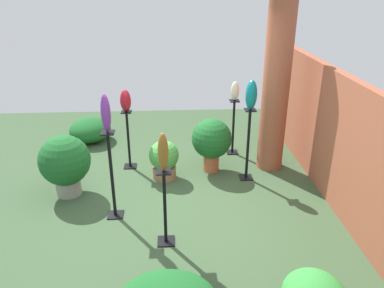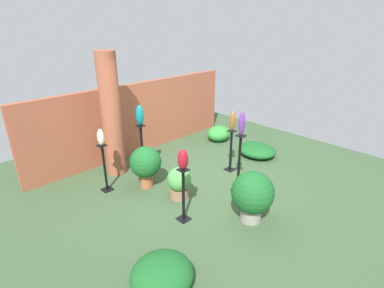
{
  "view_description": "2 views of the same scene",
  "coord_description": "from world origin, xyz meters",
  "px_view_note": "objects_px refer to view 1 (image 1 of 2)",
  "views": [
    {
      "loc": [
        4.44,
        0.09,
        2.81
      ],
      "look_at": [
        0.09,
        0.34,
        0.91
      ],
      "focal_mm": 35.0,
      "sensor_mm": 36.0,
      "label": 1
    },
    {
      "loc": [
        -3.94,
        -3.71,
        3.16
      ],
      "look_at": [
        -0.15,
        0.18,
        0.87
      ],
      "focal_mm": 28.0,
      "sensor_mm": 36.0,
      "label": 2
    }
  ],
  "objects_px": {
    "art_vase_ivory": "(235,91)",
    "art_vase_violet": "(106,113)",
    "art_vase_teal": "(251,95)",
    "potted_plant_near_pillar": "(65,162)",
    "pedestal_bronze": "(165,211)",
    "art_vase_ruby": "(126,101)",
    "brick_pillar": "(276,89)",
    "pedestal_ruby": "(129,143)",
    "art_vase_bronze": "(163,152)",
    "potted_plant_front_left": "(212,140)",
    "pedestal_violet": "(112,179)",
    "potted_plant_front_right": "(164,159)",
    "pedestal_ivory": "(233,130)",
    "pedestal_teal": "(248,148)"
  },
  "relations": [
    {
      "from": "art_vase_ruby",
      "to": "pedestal_teal",
      "type": "bearing_deg",
      "value": 75.08
    },
    {
      "from": "art_vase_bronze",
      "to": "potted_plant_front_left",
      "type": "distance_m",
      "value": 2.02
    },
    {
      "from": "art_vase_ivory",
      "to": "potted_plant_near_pillar",
      "type": "distance_m",
      "value": 2.92
    },
    {
      "from": "brick_pillar",
      "to": "art_vase_violet",
      "type": "distance_m",
      "value": 2.68
    },
    {
      "from": "pedestal_ruby",
      "to": "art_vase_ivory",
      "type": "bearing_deg",
      "value": 104.28
    },
    {
      "from": "art_vase_ivory",
      "to": "art_vase_bronze",
      "type": "bearing_deg",
      "value": -25.63
    },
    {
      "from": "brick_pillar",
      "to": "art_vase_teal",
      "type": "height_order",
      "value": "brick_pillar"
    },
    {
      "from": "pedestal_violet",
      "to": "art_vase_bronze",
      "type": "xyz_separation_m",
      "value": [
        0.58,
        0.66,
        0.62
      ]
    },
    {
      "from": "pedestal_violet",
      "to": "potted_plant_near_pillar",
      "type": "xyz_separation_m",
      "value": [
        -0.59,
        -0.73,
        -0.03
      ]
    },
    {
      "from": "brick_pillar",
      "to": "art_vase_teal",
      "type": "distance_m",
      "value": 0.6
    },
    {
      "from": "art_vase_teal",
      "to": "potted_plant_near_pillar",
      "type": "xyz_separation_m",
      "value": [
        0.32,
        -2.62,
        -0.83
      ]
    },
    {
      "from": "art_vase_violet",
      "to": "art_vase_bronze",
      "type": "height_order",
      "value": "art_vase_violet"
    },
    {
      "from": "brick_pillar",
      "to": "potted_plant_near_pillar",
      "type": "height_order",
      "value": "brick_pillar"
    },
    {
      "from": "art_vase_teal",
      "to": "art_vase_ivory",
      "type": "relative_size",
      "value": 1.34
    },
    {
      "from": "pedestal_ivory",
      "to": "potted_plant_near_pillar",
      "type": "distance_m",
      "value": 2.85
    },
    {
      "from": "potted_plant_near_pillar",
      "to": "potted_plant_front_right",
      "type": "xyz_separation_m",
      "value": [
        -0.4,
        1.36,
        -0.18
      ]
    },
    {
      "from": "brick_pillar",
      "to": "pedestal_violet",
      "type": "bearing_deg",
      "value": -61.18
    },
    {
      "from": "art_vase_bronze",
      "to": "art_vase_ruby",
      "type": "distance_m",
      "value": 2.06
    },
    {
      "from": "art_vase_ivory",
      "to": "art_vase_violet",
      "type": "height_order",
      "value": "art_vase_violet"
    },
    {
      "from": "potted_plant_front_left",
      "to": "brick_pillar",
      "type": "bearing_deg",
      "value": 95.67
    },
    {
      "from": "pedestal_teal",
      "to": "potted_plant_front_right",
      "type": "height_order",
      "value": "pedestal_teal"
    },
    {
      "from": "art_vase_bronze",
      "to": "art_vase_violet",
      "type": "bearing_deg",
      "value": -131.22
    },
    {
      "from": "art_vase_violet",
      "to": "pedestal_ivory",
      "type": "bearing_deg",
      "value": 135.3
    },
    {
      "from": "pedestal_teal",
      "to": "art_vase_teal",
      "type": "relative_size",
      "value": 2.58
    },
    {
      "from": "art_vase_violet",
      "to": "potted_plant_near_pillar",
      "type": "bearing_deg",
      "value": -128.7
    },
    {
      "from": "art_vase_teal",
      "to": "potted_plant_front_left",
      "type": "distance_m",
      "value": 1.0
    },
    {
      "from": "art_vase_violet",
      "to": "pedestal_ruby",
      "type": "bearing_deg",
      "value": 177.41
    },
    {
      "from": "potted_plant_near_pillar",
      "to": "pedestal_violet",
      "type": "bearing_deg",
      "value": 51.3
    },
    {
      "from": "pedestal_violet",
      "to": "art_vase_ivory",
      "type": "distance_m",
      "value": 2.66
    },
    {
      "from": "art_vase_ivory",
      "to": "pedestal_bronze",
      "type": "bearing_deg",
      "value": -25.63
    },
    {
      "from": "pedestal_teal",
      "to": "pedestal_ruby",
      "type": "bearing_deg",
      "value": -104.92
    },
    {
      "from": "art_vase_teal",
      "to": "brick_pillar",
      "type": "bearing_deg",
      "value": 130.12
    },
    {
      "from": "pedestal_bronze",
      "to": "art_vase_bronze",
      "type": "xyz_separation_m",
      "value": [
        0.0,
        0.0,
        0.73
      ]
    },
    {
      "from": "pedestal_violet",
      "to": "potted_plant_front_left",
      "type": "distance_m",
      "value": 1.82
    },
    {
      "from": "art_vase_bronze",
      "to": "potted_plant_front_right",
      "type": "bearing_deg",
      "value": -178.84
    },
    {
      "from": "pedestal_teal",
      "to": "art_vase_bronze",
      "type": "relative_size",
      "value": 2.53
    },
    {
      "from": "pedestal_violet",
      "to": "potted_plant_front_right",
      "type": "bearing_deg",
      "value": 147.41
    },
    {
      "from": "pedestal_ivory",
      "to": "pedestal_bronze",
      "type": "relative_size",
      "value": 1.03
    },
    {
      "from": "brick_pillar",
      "to": "potted_plant_front_right",
      "type": "height_order",
      "value": "brick_pillar"
    },
    {
      "from": "potted_plant_front_right",
      "to": "pedestal_ivory",
      "type": "bearing_deg",
      "value": 125.7
    },
    {
      "from": "art_vase_ivory",
      "to": "art_vase_teal",
      "type": "bearing_deg",
      "value": 4.22
    },
    {
      "from": "art_vase_teal",
      "to": "art_vase_bronze",
      "type": "distance_m",
      "value": 1.94
    },
    {
      "from": "pedestal_violet",
      "to": "potted_plant_near_pillar",
      "type": "relative_size",
      "value": 1.32
    },
    {
      "from": "brick_pillar",
      "to": "pedestal_bronze",
      "type": "bearing_deg",
      "value": -42.05
    },
    {
      "from": "pedestal_bronze",
      "to": "art_vase_ruby",
      "type": "xyz_separation_m",
      "value": [
        -1.97,
        -0.6,
        0.7
      ]
    },
    {
      "from": "brick_pillar",
      "to": "pedestal_ruby",
      "type": "distance_m",
      "value": 2.45
    },
    {
      "from": "potted_plant_near_pillar",
      "to": "brick_pillar",
      "type": "bearing_deg",
      "value": 102.9
    },
    {
      "from": "pedestal_bronze",
      "to": "potted_plant_front_left",
      "type": "bearing_deg",
      "value": 158.02
    },
    {
      "from": "pedestal_violet",
      "to": "art_vase_bronze",
      "type": "bearing_deg",
      "value": 48.78
    },
    {
      "from": "pedestal_ivory",
      "to": "potted_plant_front_left",
      "type": "distance_m",
      "value": 0.79
    }
  ]
}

